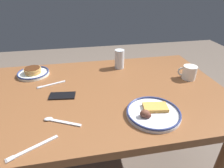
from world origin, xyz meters
TOP-DOWN VIEW (x-y plane):
  - dining_table at (0.00, 0.00)m, footprint 1.47×0.92m
  - plate_near_main at (0.45, -0.30)m, footprint 0.21×0.21m
  - plate_center_pancakes at (-0.21, 0.27)m, footprint 0.27×0.27m
  - coffee_mug at (-0.58, -0.05)m, footprint 0.11×0.09m
  - drinking_glass at (-0.16, -0.30)m, footprint 0.07×0.07m
  - cell_phone at (0.24, 0.02)m, footprint 0.15×0.09m
  - fork_near at (0.31, -0.13)m, footprint 0.17×0.08m
  - fork_far at (0.34, 0.39)m, footprint 0.19×0.11m
  - tea_spoon at (0.25, 0.24)m, footprint 0.17×0.09m

SIDE VIEW (x-z plane):
  - dining_table at x=0.00m, z-range 0.29..1.02m
  - fork_far at x=0.34m, z-range 0.72..0.73m
  - fork_near at x=0.31m, z-range 0.72..0.73m
  - cell_phone at x=0.24m, z-range 0.72..0.73m
  - tea_spoon at x=0.25m, z-range 0.72..0.73m
  - plate_center_pancakes at x=-0.21m, z-range 0.71..0.76m
  - plate_near_main at x=0.45m, z-range 0.72..0.77m
  - coffee_mug at x=-0.58m, z-range 0.73..0.82m
  - drinking_glass at x=-0.16m, z-range 0.72..0.86m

